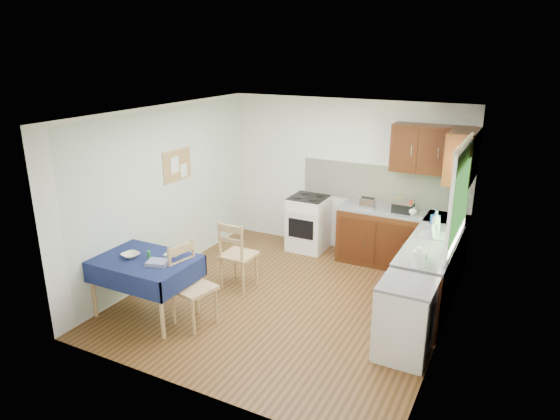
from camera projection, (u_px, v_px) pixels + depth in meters
The scene contains 33 objects.
floor at pixel (287, 300), 6.74m from camera, with size 4.20×4.20×0.00m, color #472F12.
ceiling at pixel (288, 114), 5.97m from camera, with size 4.00×4.20×0.02m, color white.
wall_back at pixel (345, 176), 8.13m from camera, with size 4.00×0.02×2.50m, color white.
wall_front at pixel (186, 277), 4.58m from camera, with size 4.00×0.02×2.50m, color white.
wall_left at pixel (164, 193), 7.23m from camera, with size 0.02×4.20×2.50m, color silver.
wall_right at pixel (450, 239), 5.49m from camera, with size 0.02×4.20×2.50m, color white.
base_cabinets at pixel (412, 256), 7.08m from camera, with size 1.90×2.30×0.86m.
worktop_back at pixel (403, 212), 7.53m from camera, with size 1.90×0.60×0.04m, color gray.
worktop_right at pixel (431, 245), 6.28m from camera, with size 0.60×1.70×0.04m, color gray.
worktop_corner at pixel (447, 219), 7.25m from camera, with size 0.60×0.60×0.04m, color gray.
splashback at pixel (383, 184), 7.85m from camera, with size 2.70×0.02×0.60m, color white.
upper_cabinets at pixel (441, 152), 7.03m from camera, with size 1.20×0.85×0.70m.
stove at pixel (308, 223), 8.34m from camera, with size 0.60×0.61×0.92m.
window at pixel (461, 188), 5.96m from camera, with size 0.04×1.48×1.26m.
fridge at pixel (405, 320), 5.40m from camera, with size 0.58×0.60×0.89m.
corkboard at pixel (177, 165), 7.36m from camera, with size 0.04×0.62×0.47m.
dining_table at pixel (143, 266), 6.18m from camera, with size 1.29×0.87×0.78m.
chair_far at pixel (237, 253), 6.95m from camera, with size 0.45×0.45×1.00m.
chair_near at pixel (191, 283), 6.05m from camera, with size 0.53×0.53×1.01m.
toaster at pixel (368, 203), 7.65m from camera, with size 0.23×0.14×0.18m.
sandwich_press at pixel (403, 207), 7.46m from camera, with size 0.29×0.25×0.17m.
sauce_bottle at pixel (410, 207), 7.37m from camera, with size 0.05×0.05×0.21m, color red.
yellow_packet at pixel (398, 202), 7.71m from camera, with size 0.11×0.07×0.15m, color yellow.
dish_rack at pixel (435, 235), 6.52m from camera, with size 0.41×0.31×0.19m.
kettle at pixel (419, 257), 5.61m from camera, with size 0.15×0.15×0.25m.
cup at pixel (412, 211), 7.35m from camera, with size 0.13×0.13×0.11m, color white.
soap_bottle_a at pixel (436, 222), 6.60m from camera, with size 0.12×0.12×0.30m, color white.
soap_bottle_b at pixel (435, 218), 6.92m from camera, with size 0.10×0.10×0.21m, color #1D5FA9.
soap_bottle_c at pixel (422, 253), 5.75m from camera, with size 0.15×0.15×0.19m, color #247F22.
plate_bowl at pixel (131, 255), 6.17m from camera, with size 0.21×0.21×0.05m, color #F1E3C5.
book at pixel (168, 252), 6.31m from camera, with size 0.18×0.25×0.02m, color white.
spice_jar at pixel (149, 254), 6.14m from camera, with size 0.04×0.04×0.09m, color green.
tea_towel at pixel (158, 263), 5.97m from camera, with size 0.25×0.19×0.04m, color #283495.
Camera 1 is at (2.67, -5.40, 3.26)m, focal length 32.00 mm.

